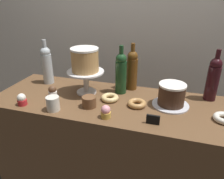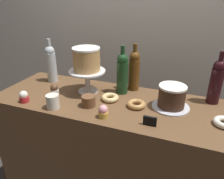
{
  "view_description": "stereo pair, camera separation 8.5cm",
  "coord_description": "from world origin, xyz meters",
  "px_view_note": "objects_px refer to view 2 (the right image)",
  "views": [
    {
      "loc": [
        0.35,
        -1.16,
        1.58
      ],
      "look_at": [
        0.0,
        0.0,
        1.03
      ],
      "focal_mm": 34.49,
      "sensor_mm": 36.0,
      "label": 1
    },
    {
      "loc": [
        0.43,
        -1.13,
        1.58
      ],
      "look_at": [
        0.0,
        0.0,
        1.03
      ],
      "focal_mm": 34.49,
      "sensor_mm": 36.0,
      "label": 2
    }
  ],
  "objects_px": {
    "cupcake_chocolate": "(54,90)",
    "donut_maple": "(136,104)",
    "coffee_cup_ceramic": "(53,102)",
    "price_sign_chalkboard": "(150,121)",
    "donut_sugar": "(224,122)",
    "donut_glazed": "(110,98)",
    "wine_bottle_clear": "(51,63)",
    "cake_stand_pedestal": "(87,77)",
    "chocolate_round_cake": "(172,96)",
    "white_layer_cake": "(87,59)",
    "wine_bottle_amber": "(134,70)",
    "cupcake_strawberry": "(103,112)",
    "wine_bottle_green": "(122,73)",
    "wine_bottle_dark_red": "(216,81)",
    "cupcake_vanilla": "(24,97)",
    "cookie_stack": "(88,101)"
  },
  "relations": [
    {
      "from": "wine_bottle_clear",
      "to": "cupcake_chocolate",
      "type": "height_order",
      "value": "wine_bottle_clear"
    },
    {
      "from": "coffee_cup_ceramic",
      "to": "price_sign_chalkboard",
      "type": "bearing_deg",
      "value": 2.33
    },
    {
      "from": "white_layer_cake",
      "to": "donut_glazed",
      "type": "height_order",
      "value": "white_layer_cake"
    },
    {
      "from": "cupcake_vanilla",
      "to": "cupcake_strawberry",
      "type": "xyz_separation_m",
      "value": [
        0.53,
        0.01,
        0.0
      ]
    },
    {
      "from": "white_layer_cake",
      "to": "wine_bottle_dark_red",
      "type": "height_order",
      "value": "wine_bottle_dark_red"
    },
    {
      "from": "cake_stand_pedestal",
      "to": "cupcake_chocolate",
      "type": "distance_m",
      "value": 0.24
    },
    {
      "from": "cake_stand_pedestal",
      "to": "wine_bottle_green",
      "type": "height_order",
      "value": "wine_bottle_green"
    },
    {
      "from": "cupcake_chocolate",
      "to": "wine_bottle_dark_red",
      "type": "bearing_deg",
      "value": 14.48
    },
    {
      "from": "white_layer_cake",
      "to": "coffee_cup_ceramic",
      "type": "distance_m",
      "value": 0.35
    },
    {
      "from": "wine_bottle_amber",
      "to": "donut_maple",
      "type": "relative_size",
      "value": 2.91
    },
    {
      "from": "wine_bottle_dark_red",
      "to": "cupcake_chocolate",
      "type": "distance_m",
      "value": 1.03
    },
    {
      "from": "chocolate_round_cake",
      "to": "donut_maple",
      "type": "relative_size",
      "value": 1.43
    },
    {
      "from": "wine_bottle_green",
      "to": "cupcake_strawberry",
      "type": "height_order",
      "value": "wine_bottle_green"
    },
    {
      "from": "chocolate_round_cake",
      "to": "cupcake_strawberry",
      "type": "distance_m",
      "value": 0.41
    },
    {
      "from": "wine_bottle_dark_red",
      "to": "coffee_cup_ceramic",
      "type": "distance_m",
      "value": 0.98
    },
    {
      "from": "cupcake_chocolate",
      "to": "donut_sugar",
      "type": "bearing_deg",
      "value": 0.17
    },
    {
      "from": "wine_bottle_green",
      "to": "cupcake_strawberry",
      "type": "bearing_deg",
      "value": -89.2
    },
    {
      "from": "white_layer_cake",
      "to": "price_sign_chalkboard",
      "type": "relative_size",
      "value": 2.56
    },
    {
      "from": "chocolate_round_cake",
      "to": "price_sign_chalkboard",
      "type": "bearing_deg",
      "value": -108.54
    },
    {
      "from": "chocolate_round_cake",
      "to": "cookie_stack",
      "type": "height_order",
      "value": "chocolate_round_cake"
    },
    {
      "from": "price_sign_chalkboard",
      "to": "cupcake_vanilla",
      "type": "bearing_deg",
      "value": -178.42
    },
    {
      "from": "cupcake_chocolate",
      "to": "donut_glazed",
      "type": "relative_size",
      "value": 0.66
    },
    {
      "from": "cookie_stack",
      "to": "wine_bottle_green",
      "type": "bearing_deg",
      "value": 62.77
    },
    {
      "from": "donut_sugar",
      "to": "cookie_stack",
      "type": "relative_size",
      "value": 1.33
    },
    {
      "from": "donut_maple",
      "to": "coffee_cup_ceramic",
      "type": "relative_size",
      "value": 1.32
    },
    {
      "from": "coffee_cup_ceramic",
      "to": "wine_bottle_dark_red",
      "type": "bearing_deg",
      "value": 25.18
    },
    {
      "from": "cake_stand_pedestal",
      "to": "wine_bottle_green",
      "type": "xyz_separation_m",
      "value": [
        0.22,
        0.07,
        0.04
      ]
    },
    {
      "from": "donut_sugar",
      "to": "donut_glazed",
      "type": "distance_m",
      "value": 0.66
    },
    {
      "from": "donut_sugar",
      "to": "wine_bottle_green",
      "type": "bearing_deg",
      "value": 163.49
    },
    {
      "from": "white_layer_cake",
      "to": "wine_bottle_clear",
      "type": "height_order",
      "value": "wine_bottle_clear"
    },
    {
      "from": "wine_bottle_clear",
      "to": "cupcake_strawberry",
      "type": "bearing_deg",
      "value": -31.18
    },
    {
      "from": "chocolate_round_cake",
      "to": "wine_bottle_dark_red",
      "type": "xyz_separation_m",
      "value": [
        0.23,
        0.16,
        0.07
      ]
    },
    {
      "from": "wine_bottle_amber",
      "to": "wine_bottle_clear",
      "type": "height_order",
      "value": "same"
    },
    {
      "from": "white_layer_cake",
      "to": "cupcake_chocolate",
      "type": "xyz_separation_m",
      "value": [
        -0.19,
        -0.11,
        -0.2
      ]
    },
    {
      "from": "cake_stand_pedestal",
      "to": "white_layer_cake",
      "type": "distance_m",
      "value": 0.13
    },
    {
      "from": "cupcake_chocolate",
      "to": "donut_maple",
      "type": "height_order",
      "value": "cupcake_chocolate"
    },
    {
      "from": "chocolate_round_cake",
      "to": "cupcake_chocolate",
      "type": "height_order",
      "value": "chocolate_round_cake"
    },
    {
      "from": "wine_bottle_clear",
      "to": "cupcake_chocolate",
      "type": "xyz_separation_m",
      "value": [
        0.15,
        -0.2,
        -0.11
      ]
    },
    {
      "from": "white_layer_cake",
      "to": "wine_bottle_amber",
      "type": "height_order",
      "value": "wine_bottle_amber"
    },
    {
      "from": "cookie_stack",
      "to": "coffee_cup_ceramic",
      "type": "height_order",
      "value": "coffee_cup_ceramic"
    },
    {
      "from": "price_sign_chalkboard",
      "to": "coffee_cup_ceramic",
      "type": "relative_size",
      "value": 0.82
    },
    {
      "from": "chocolate_round_cake",
      "to": "cupcake_strawberry",
      "type": "height_order",
      "value": "chocolate_round_cake"
    },
    {
      "from": "wine_bottle_green",
      "to": "donut_glazed",
      "type": "distance_m",
      "value": 0.19
    },
    {
      "from": "white_layer_cake",
      "to": "donut_glazed",
      "type": "xyz_separation_m",
      "value": [
        0.19,
        -0.06,
        -0.22
      ]
    },
    {
      "from": "cupcake_vanilla",
      "to": "cookie_stack",
      "type": "bearing_deg",
      "value": 13.59
    },
    {
      "from": "cake_stand_pedestal",
      "to": "coffee_cup_ceramic",
      "type": "xyz_separation_m",
      "value": [
        -0.09,
        -0.28,
        -0.06
      ]
    },
    {
      "from": "wine_bottle_amber",
      "to": "donut_sugar",
      "type": "xyz_separation_m",
      "value": [
        0.56,
        -0.27,
        -0.13
      ]
    },
    {
      "from": "white_layer_cake",
      "to": "donut_glazed",
      "type": "distance_m",
      "value": 0.29
    },
    {
      "from": "donut_sugar",
      "to": "cupcake_chocolate",
      "type": "bearing_deg",
      "value": -179.83
    },
    {
      "from": "white_layer_cake",
      "to": "cookie_stack",
      "type": "distance_m",
      "value": 0.28
    }
  ]
}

